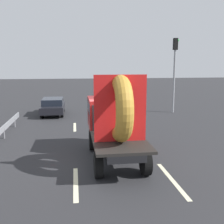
% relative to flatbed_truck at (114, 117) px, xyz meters
% --- Properties ---
extents(ground_plane, '(120.00, 120.00, 0.00)m').
position_rel_flatbed_truck_xyz_m(ground_plane, '(-0.28, -0.30, -1.72)').
color(ground_plane, '#28282B').
extents(flatbed_truck, '(2.02, 5.06, 3.58)m').
position_rel_flatbed_truck_xyz_m(flatbed_truck, '(0.00, 0.00, 0.00)').
color(flatbed_truck, black).
rests_on(flatbed_truck, ground_plane).
extents(distant_sedan, '(1.69, 3.94, 1.29)m').
position_rel_flatbed_truck_xyz_m(distant_sedan, '(-3.30, 10.19, -1.03)').
color(distant_sedan, black).
rests_on(distant_sedan, ground_plane).
extents(traffic_light, '(0.42, 0.36, 5.89)m').
position_rel_flatbed_truck_xyz_m(traffic_light, '(6.33, 9.86, 2.11)').
color(traffic_light, gray).
rests_on(traffic_light, ground_plane).
extents(lane_dash_left_near, '(0.16, 2.61, 0.01)m').
position_rel_flatbed_truck_xyz_m(lane_dash_left_near, '(-1.65, -2.42, -1.72)').
color(lane_dash_left_near, beige).
rests_on(lane_dash_left_near, ground_plane).
extents(lane_dash_left_far, '(0.16, 2.31, 0.01)m').
position_rel_flatbed_truck_xyz_m(lane_dash_left_far, '(-1.65, 5.74, -1.72)').
color(lane_dash_left_far, beige).
rests_on(lane_dash_left_far, ground_plane).
extents(lane_dash_right_near, '(0.16, 2.98, 0.01)m').
position_rel_flatbed_truck_xyz_m(lane_dash_right_near, '(1.65, -2.61, -1.72)').
color(lane_dash_right_near, beige).
rests_on(lane_dash_right_near, ground_plane).
extents(lane_dash_right_far, '(0.16, 2.36, 0.01)m').
position_rel_flatbed_truck_xyz_m(lane_dash_right_far, '(1.65, 5.63, -1.72)').
color(lane_dash_right_far, beige).
rests_on(lane_dash_right_far, ground_plane).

